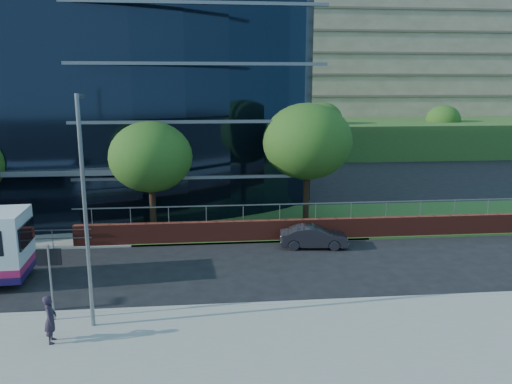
{
  "coord_description": "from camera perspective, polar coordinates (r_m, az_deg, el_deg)",
  "views": [
    {
      "loc": [
        10.06,
        -18.83,
        8.37
      ],
      "look_at": [
        12.77,
        8.0,
        2.64
      ],
      "focal_mm": 35.0,
      "sensor_mm": 36.0,
      "label": 1
    }
  ],
  "objects": [
    {
      "name": "glass_office",
      "position": [
        42.1,
        -25.72,
        10.33
      ],
      "size": [
        44.0,
        23.1,
        16.0
      ],
      "color": "black",
      "rests_on": "ground"
    },
    {
      "name": "street_sign",
      "position": [
        19.16,
        -22.51,
        -7.91
      ],
      "size": [
        0.85,
        0.09,
        2.8
      ],
      "color": "slate",
      "rests_on": "pavement_near"
    },
    {
      "name": "tree_far_c",
      "position": [
        28.26,
        -11.95,
        3.94
      ],
      "size": [
        4.62,
        4.62,
        6.51
      ],
      "color": "black",
      "rests_on": "ground"
    },
    {
      "name": "retaining_wall",
      "position": [
        29.01,
        14.54,
        -3.91
      ],
      "size": [
        34.0,
        0.4,
        2.11
      ],
      "color": "maroon",
      "rests_on": "ground"
    },
    {
      "name": "pedestrian",
      "position": [
        18.01,
        -22.45,
        -13.27
      ],
      "size": [
        0.46,
        0.64,
        1.62
      ],
      "primitive_type": "imported",
      "rotation": [
        0.0,
        0.0,
        1.7
      ],
      "color": "#241C2A",
      "rests_on": "pavement_near"
    },
    {
      "name": "tree_far_d",
      "position": [
        29.61,
        5.88,
        5.76
      ],
      "size": [
        5.28,
        5.28,
        7.44
      ],
      "color": "black",
      "rests_on": "ground"
    },
    {
      "name": "streetlight_east",
      "position": [
        17.59,
        -18.96,
        -1.58
      ],
      "size": [
        0.15,
        0.77,
        8.0
      ],
      "color": "slate",
      "rests_on": "pavement_near"
    },
    {
      "name": "tree_dist_f",
      "position": [
        67.93,
        20.6,
        7.73
      ],
      "size": [
        4.29,
        4.29,
        6.05
      ],
      "color": "black",
      "rests_on": "ground"
    },
    {
      "name": "grass_verge",
      "position": [
        33.96,
        18.7,
        -2.82
      ],
      "size": [
        36.0,
        8.0,
        0.12
      ],
      "primitive_type": "cube",
      "color": "#2D511E",
      "rests_on": "ground"
    },
    {
      "name": "apartment_block",
      "position": [
        79.19,
        10.64,
        13.78
      ],
      "size": [
        60.0,
        42.0,
        30.0
      ],
      "color": "#2D511E",
      "rests_on": "ground"
    },
    {
      "name": "tree_dist_e",
      "position": [
        60.58,
        7.64,
        8.26
      ],
      "size": [
        4.62,
        4.62,
        6.51
      ],
      "color": "black",
      "rests_on": "ground"
    },
    {
      "name": "parked_car",
      "position": [
        26.58,
        6.64,
        -5.11
      ],
      "size": [
        3.69,
        1.64,
        1.18
      ],
      "primitive_type": "imported",
      "rotation": [
        0.0,
        0.0,
        1.46
      ],
      "color": "black",
      "rests_on": "ground"
    }
  ]
}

